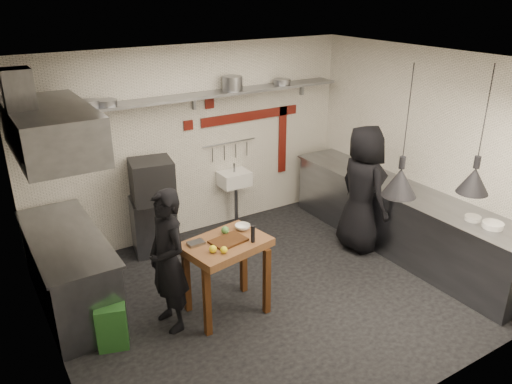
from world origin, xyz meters
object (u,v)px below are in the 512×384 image
oven_stand (154,225)px  green_bin (112,324)px  combi_oven (152,181)px  chef_left (168,261)px  chef_right (363,189)px  prep_table (226,277)px

oven_stand → green_bin: bearing=-113.4°
oven_stand → combi_oven: size_ratio=1.38×
combi_oven → chef_left: chef_left is taller
chef_right → green_bin: bearing=99.5°
chef_left → chef_right: (3.01, 0.23, 0.09)m
green_bin → chef_right: 3.73m
oven_stand → prep_table: 1.84m
oven_stand → chef_left: size_ratio=0.49×
oven_stand → chef_left: (-0.48, -1.72, 0.41)m
oven_stand → chef_right: chef_right is taller
chef_left → prep_table: bearing=74.1°
prep_table → chef_right: chef_right is taller
chef_left → chef_right: bearing=88.4°
chef_right → chef_left: bearing=100.6°
oven_stand → chef_left: bearing=-95.1°
green_bin → chef_left: bearing=-1.9°
chef_left → chef_right: size_ratio=0.90×
oven_stand → chef_right: bearing=-20.0°
oven_stand → chef_right: 2.98m
combi_oven → green_bin: combi_oven is taller
green_bin → combi_oven: bearing=54.8°
oven_stand → combi_oven: 0.69m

